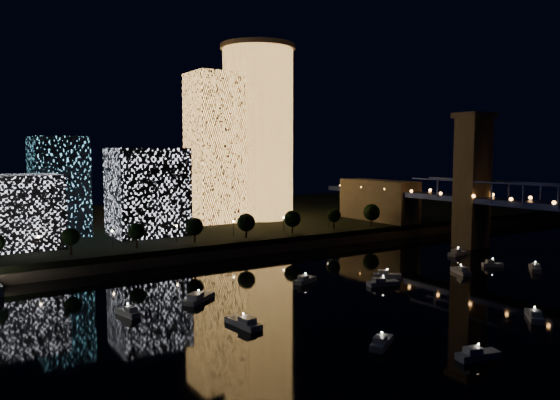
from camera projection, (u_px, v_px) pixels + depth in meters
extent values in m
plane|color=black|center=(468.00, 304.00, 127.69)|extent=(520.00, 520.00, 0.00)
cube|color=black|center=(191.00, 221.00, 261.27)|extent=(420.00, 160.00, 5.00)
cube|color=#6B5E4C|center=(279.00, 247.00, 196.13)|extent=(420.00, 6.00, 3.00)
cylinder|color=#F0A54D|center=(258.00, 135.00, 250.52)|extent=(32.00, 32.00, 77.00)
cylinder|color=#6B5E4C|center=(258.00, 47.00, 247.04)|extent=(34.00, 34.00, 2.00)
cube|color=#F0A54D|center=(214.00, 148.00, 237.50)|extent=(20.28, 20.28, 64.53)
cube|color=white|center=(147.00, 192.00, 201.49)|extent=(26.01, 22.01, 32.02)
cube|color=#54BFE6|center=(59.00, 186.00, 200.47)|extent=(18.09, 23.52, 36.19)
cube|color=white|center=(22.00, 211.00, 174.33)|extent=(23.42, 21.29, 23.42)
cube|color=#6B5E4C|center=(472.00, 183.00, 202.57)|extent=(11.00, 9.00, 48.00)
cube|color=#6B5E4C|center=(474.00, 115.00, 200.37)|extent=(13.00, 11.00, 2.00)
cube|color=#6B5E4C|center=(378.00, 206.00, 245.48)|extent=(12.00, 40.00, 23.00)
cube|color=#171F4C|center=(497.00, 193.00, 188.38)|extent=(0.50, 0.50, 7.00)
cube|color=#171F4C|center=(442.00, 189.00, 208.45)|extent=(0.50, 0.50, 7.00)
sphere|color=#FF9238|center=(474.00, 196.00, 195.78)|extent=(1.20, 1.20, 1.20)
sphere|color=#FF9238|center=(385.00, 189.00, 233.42)|extent=(1.20, 1.20, 1.20)
cube|color=silver|center=(383.00, 283.00, 145.70)|extent=(9.11, 4.79, 1.20)
cube|color=silver|center=(379.00, 280.00, 145.18)|extent=(3.50, 2.92, 1.00)
sphere|color=white|center=(383.00, 276.00, 145.53)|extent=(0.36, 0.36, 0.36)
cube|color=silver|center=(478.00, 355.00, 94.10)|extent=(8.28, 4.18, 1.20)
cube|color=silver|center=(473.00, 350.00, 93.59)|extent=(3.15, 2.61, 1.00)
sphere|color=white|center=(478.00, 344.00, 93.92)|extent=(0.36, 0.36, 0.36)
cube|color=silver|center=(458.00, 253.00, 188.96)|extent=(9.34, 4.40, 1.20)
cube|color=silver|center=(456.00, 251.00, 187.95)|extent=(3.50, 2.85, 1.00)
sphere|color=white|center=(458.00, 248.00, 188.78)|extent=(0.36, 0.36, 0.36)
cube|color=silver|center=(535.00, 268.00, 164.38)|extent=(8.37, 7.46, 1.20)
cube|color=silver|center=(536.00, 266.00, 163.08)|extent=(3.72, 3.60, 1.00)
sphere|color=white|center=(535.00, 262.00, 164.21)|extent=(0.36, 0.36, 0.36)
cube|color=silver|center=(387.00, 276.00, 154.54)|extent=(7.54, 6.64, 1.20)
cube|color=silver|center=(383.00, 272.00, 154.55)|extent=(3.34, 3.22, 1.00)
sphere|color=white|center=(387.00, 269.00, 154.37)|extent=(0.36, 0.36, 0.36)
cube|color=silver|center=(305.00, 281.00, 148.85)|extent=(8.09, 5.04, 1.20)
cube|color=silver|center=(303.00, 277.00, 147.82)|extent=(3.24, 2.83, 1.00)
sphere|color=white|center=(305.00, 273.00, 148.67)|extent=(0.36, 0.36, 0.36)
cube|color=silver|center=(534.00, 316.00, 116.51)|extent=(7.98, 7.56, 1.20)
cube|color=silver|center=(536.00, 313.00, 115.21)|extent=(3.62, 3.56, 1.00)
sphere|color=white|center=(535.00, 307.00, 116.34)|extent=(0.36, 0.36, 0.36)
cube|color=silver|center=(128.00, 313.00, 118.98)|extent=(3.79, 7.13, 1.20)
cube|color=silver|center=(130.00, 309.00, 118.20)|extent=(2.30, 2.74, 1.00)
sphere|color=white|center=(127.00, 304.00, 118.81)|extent=(0.36, 0.36, 0.36)
cube|color=silver|center=(461.00, 271.00, 160.22)|extent=(5.86, 8.63, 1.20)
cube|color=silver|center=(463.00, 269.00, 158.90)|extent=(3.17, 3.53, 1.00)
sphere|color=white|center=(461.00, 265.00, 160.04)|extent=(0.36, 0.36, 0.36)
cube|color=silver|center=(243.00, 323.00, 111.78)|extent=(4.04, 9.76, 1.20)
cube|color=silver|center=(247.00, 320.00, 110.58)|extent=(2.81, 3.57, 1.00)
sphere|color=white|center=(243.00, 314.00, 111.60)|extent=(0.36, 0.36, 0.36)
cube|color=silver|center=(382.00, 343.00, 100.23)|extent=(7.99, 6.18, 1.20)
cube|color=silver|center=(380.00, 339.00, 99.09)|extent=(3.39, 3.15, 1.00)
sphere|color=white|center=(382.00, 332.00, 100.06)|extent=(0.36, 0.36, 0.36)
cube|color=silver|center=(199.00, 298.00, 130.72)|extent=(10.26, 8.68, 1.20)
cube|color=silver|center=(196.00, 295.00, 129.19)|extent=(4.48, 4.27, 1.00)
sphere|color=white|center=(199.00, 290.00, 130.54)|extent=(0.36, 0.36, 0.36)
cube|color=silver|center=(493.00, 265.00, 169.45)|extent=(6.35, 5.11, 1.20)
cube|color=silver|center=(490.00, 261.00, 169.36)|extent=(2.73, 2.56, 1.00)
sphere|color=white|center=(493.00, 259.00, 169.28)|extent=(0.36, 0.36, 0.36)
cylinder|color=black|center=(71.00, 248.00, 162.78)|extent=(0.70, 0.70, 4.00)
sphere|color=black|center=(71.00, 236.00, 162.47)|extent=(5.26, 5.26, 5.26)
cylinder|color=black|center=(137.00, 242.00, 173.60)|extent=(0.70, 0.70, 4.00)
sphere|color=black|center=(136.00, 231.00, 173.30)|extent=(5.40, 5.40, 5.40)
cylinder|color=black|center=(195.00, 237.00, 184.43)|extent=(0.70, 0.70, 4.00)
sphere|color=black|center=(195.00, 227.00, 184.12)|extent=(5.94, 5.94, 5.94)
cylinder|color=black|center=(246.00, 232.00, 195.25)|extent=(0.70, 0.70, 4.00)
sphere|color=black|center=(246.00, 222.00, 194.94)|extent=(6.48, 6.48, 6.48)
cylinder|color=black|center=(292.00, 228.00, 206.08)|extent=(0.70, 0.70, 4.00)
sphere|color=black|center=(292.00, 219.00, 205.77)|extent=(6.37, 6.37, 6.37)
cylinder|color=black|center=(334.00, 224.00, 216.90)|extent=(0.70, 0.70, 4.00)
sphere|color=black|center=(334.00, 215.00, 216.59)|extent=(5.47, 5.47, 5.47)
cylinder|color=black|center=(372.00, 221.00, 227.73)|extent=(0.70, 0.70, 4.00)
sphere|color=black|center=(372.00, 212.00, 227.42)|extent=(6.98, 6.98, 6.98)
cylinder|color=black|center=(39.00, 246.00, 163.42)|extent=(0.24, 0.24, 5.00)
sphere|color=#FFCC7F|center=(38.00, 237.00, 163.18)|extent=(0.70, 0.70, 0.70)
cylinder|color=black|center=(112.00, 240.00, 175.33)|extent=(0.24, 0.24, 5.00)
sphere|color=#FFCC7F|center=(112.00, 231.00, 175.08)|extent=(0.70, 0.70, 0.70)
cylinder|color=black|center=(177.00, 234.00, 187.24)|extent=(0.24, 0.24, 5.00)
sphere|color=#FFCC7F|center=(177.00, 226.00, 186.99)|extent=(0.70, 0.70, 0.70)
cylinder|color=black|center=(233.00, 229.00, 199.14)|extent=(0.24, 0.24, 5.00)
sphere|color=#FFCC7F|center=(233.00, 222.00, 198.90)|extent=(0.70, 0.70, 0.70)
cylinder|color=black|center=(284.00, 225.00, 211.05)|extent=(0.24, 0.24, 5.00)
sphere|color=#FFCC7F|center=(284.00, 218.00, 210.80)|extent=(0.70, 0.70, 0.70)
cylinder|color=black|center=(329.00, 221.00, 222.96)|extent=(0.24, 0.24, 5.00)
sphere|color=#FFCC7F|center=(329.00, 214.00, 222.71)|extent=(0.70, 0.70, 0.70)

